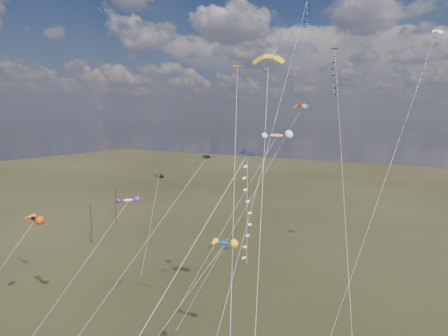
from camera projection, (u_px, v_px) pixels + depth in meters
The scene contains 15 objects.
utility_pole_near at pixel (91, 223), 78.57m from camera, with size 1.40×0.20×8.00m.
utility_pole_far at pixel (116, 205), 94.55m from camera, with size 1.40×0.20×8.00m.
diamond_black_high at pixel (335, 88), 47.61m from camera, with size 10.80×25.84×33.38m.
diamond_navy_tall at pixel (299, 41), 51.28m from camera, with size 4.02×33.74×40.88m.
diamond_black_mid at pixel (175, 200), 48.48m from camera, with size 8.13×16.61×20.13m.
diamond_navy_right at pixel (238, 222), 24.92m from camera, with size 6.90×18.28×22.97m.
diamond_orange_center at pixel (234, 193), 30.27m from camera, with size 11.54×21.27×29.82m.
parafoil_yellow at pixel (268, 57), 36.99m from camera, with size 12.35×26.12×31.32m.
parafoil_blue_white at pixel (434, 33), 53.09m from camera, with size 7.78×23.70×36.89m.
parafoil_tricolor at pixel (300, 106), 58.89m from camera, with size 7.33×23.12×27.32m.
novelty_black_orange at pixel (34, 219), 49.66m from camera, with size 3.56×11.67×12.98m.
novelty_orange_black at pixel (159, 177), 72.18m from camera, with size 5.99×11.19×14.75m.
novelty_white_purple at pixel (127, 201), 45.12m from camera, with size 6.02×13.22×15.96m.
novelty_redwhite_stripe at pixel (276, 136), 55.06m from camera, with size 10.53×12.83×23.07m.
novelty_blue_yellow at pixel (223, 244), 38.87m from camera, with size 7.61×8.91×13.26m.
Camera 1 is at (24.19, -21.68, 25.05)m, focal length 32.00 mm.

